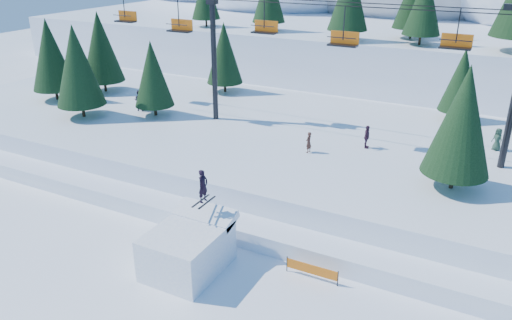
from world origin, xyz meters
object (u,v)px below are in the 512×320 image
at_px(jump_kicker, 189,247).
at_px(banner_near, 312,270).
at_px(chairlift, 334,47).
at_px(banner_far, 410,269).

distance_m(jump_kicker, banner_near, 6.54).
height_order(jump_kicker, chairlift, chairlift).
bearing_deg(jump_kicker, chairlift, 83.04).
bearing_deg(banner_far, chairlift, 127.24).
xyz_separation_m(jump_kicker, banner_far, (10.62, 4.57, -0.76)).
relative_size(jump_kicker, banner_near, 1.81).
bearing_deg(banner_near, banner_far, 28.35).
relative_size(chairlift, banner_near, 16.08).
distance_m(chairlift, banner_near, 16.90).
height_order(jump_kicker, banner_far, jump_kicker).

